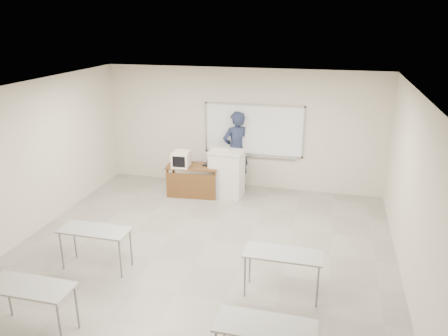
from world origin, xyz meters
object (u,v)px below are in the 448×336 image
(laptop, at_px, (211,163))
(presenter, at_px, (236,150))
(whiteboard, at_px, (254,131))
(instructor_desk, at_px, (192,176))
(podium, at_px, (227,173))
(crt_monitor, at_px, (181,159))
(mouse, at_px, (215,166))
(keyboard, at_px, (221,149))

(laptop, distance_m, presenter, 0.83)
(whiteboard, bearing_deg, instructor_desk, -142.76)
(whiteboard, xyz_separation_m, podium, (-0.50, -0.77, -0.91))
(instructor_desk, distance_m, presenter, 1.36)
(crt_monitor, distance_m, laptop, 0.72)
(crt_monitor, distance_m, mouse, 0.83)
(podium, xyz_separation_m, presenter, (0.08, 0.69, 0.41))
(whiteboard, relative_size, presenter, 1.26)
(podium, distance_m, presenter, 0.80)
(podium, distance_m, mouse, 0.33)
(presenter, bearing_deg, whiteboard, 155.27)
(mouse, relative_size, presenter, 0.05)
(laptop, distance_m, keyboard, 0.44)
(crt_monitor, height_order, presenter, presenter)
(crt_monitor, distance_m, keyboard, 0.99)
(podium, bearing_deg, presenter, 87.65)
(whiteboard, distance_m, instructor_desk, 1.91)
(crt_monitor, xyz_separation_m, laptop, (0.65, 0.28, -0.12))
(instructor_desk, distance_m, keyboard, 0.97)
(keyboard, bearing_deg, presenter, 72.83)
(crt_monitor, bearing_deg, presenter, 35.72)
(crt_monitor, height_order, keyboard, keyboard)
(keyboard, distance_m, presenter, 0.67)
(podium, relative_size, keyboard, 2.50)
(whiteboard, bearing_deg, mouse, -132.22)
(podium, relative_size, laptop, 3.61)
(whiteboard, relative_size, podium, 2.17)
(whiteboard, bearing_deg, crt_monitor, -147.02)
(laptop, relative_size, presenter, 0.16)
(laptop, bearing_deg, presenter, 69.45)
(whiteboard, distance_m, keyboard, 1.00)
(instructor_desk, distance_m, mouse, 0.63)
(whiteboard, height_order, crt_monitor, whiteboard)
(crt_monitor, xyz_separation_m, presenter, (1.14, 0.93, 0.05))
(laptop, height_order, mouse, laptop)
(crt_monitor, relative_size, laptop, 1.42)
(crt_monitor, bearing_deg, mouse, 8.73)
(crt_monitor, relative_size, presenter, 0.23)
(crt_monitor, bearing_deg, instructor_desk, 0.14)
(instructor_desk, height_order, podium, podium)
(laptop, relative_size, keyboard, 0.69)
(whiteboard, bearing_deg, keyboard, -133.38)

